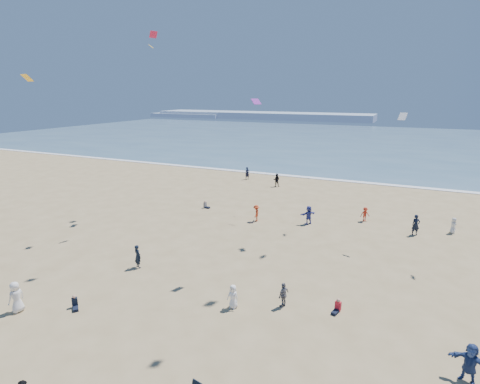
% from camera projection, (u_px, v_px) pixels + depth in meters
% --- Properties ---
extents(ocean, '(220.00, 100.00, 0.06)m').
position_uv_depth(ocean, '(367.00, 142.00, 100.26)').
color(ocean, '#476B84').
rests_on(ocean, ground).
extents(surf_line, '(220.00, 1.20, 0.08)m').
position_uv_depth(surf_line, '(330.00, 179.00, 56.28)').
color(surf_line, white).
rests_on(surf_line, ground).
extents(headland_far, '(110.00, 20.00, 3.20)m').
position_uv_depth(headland_far, '(261.00, 115.00, 189.87)').
color(headland_far, '#7A8EA8').
rests_on(headland_far, ground).
extents(headland_near, '(40.00, 14.00, 2.00)m').
position_uv_depth(headland_near, '(189.00, 115.00, 201.65)').
color(headland_near, '#7A8EA8').
rests_on(headland_near, ground).
extents(standing_flyers, '(28.81, 46.65, 1.93)m').
position_uv_depth(standing_flyers, '(294.00, 248.00, 29.32)').
color(standing_flyers, '#C13C1B').
rests_on(standing_flyers, ground).
extents(seated_group, '(18.46, 30.18, 0.84)m').
position_uv_depth(seated_group, '(208.00, 300.00, 22.85)').
color(seated_group, white).
rests_on(seated_group, ground).
extents(kites_aloft, '(38.97, 38.86, 22.69)m').
position_uv_depth(kites_aloft, '(404.00, 43.00, 20.28)').
color(kites_aloft, silver).
rests_on(kites_aloft, ground).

